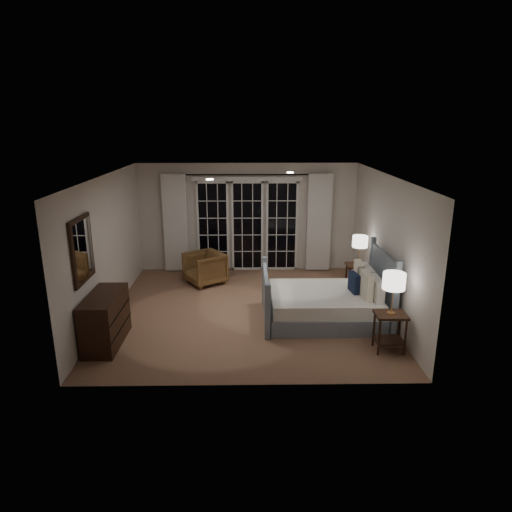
{
  "coord_description": "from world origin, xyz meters",
  "views": [
    {
      "loc": [
        0.03,
        -7.88,
        3.41
      ],
      "look_at": [
        0.16,
        0.05,
        1.05
      ],
      "focal_mm": 32.0,
      "sensor_mm": 36.0,
      "label": 1
    }
  ],
  "objects_px": {
    "nightstand_left": "(390,326)",
    "lamp_right": "(360,242)",
    "lamp_left": "(394,281)",
    "armchair": "(205,268)",
    "bed": "(327,303)",
    "dresser": "(105,320)",
    "nightstand_right": "(358,275)"
  },
  "relations": [
    {
      "from": "lamp_right",
      "to": "dresser",
      "type": "xyz_separation_m",
      "value": [
        -4.47,
        -2.11,
        -0.69
      ]
    },
    {
      "from": "lamp_right",
      "to": "lamp_left",
      "type": "bearing_deg",
      "value": -91.57
    },
    {
      "from": "lamp_left",
      "to": "lamp_right",
      "type": "xyz_separation_m",
      "value": [
        0.07,
        2.41,
        -0.03
      ]
    },
    {
      "from": "bed",
      "to": "armchair",
      "type": "bearing_deg",
      "value": 140.79
    },
    {
      "from": "lamp_right",
      "to": "dresser",
      "type": "height_order",
      "value": "lamp_right"
    },
    {
      "from": "bed",
      "to": "lamp_left",
      "type": "xyz_separation_m",
      "value": [
        0.76,
        -1.17,
        0.81
      ]
    },
    {
      "from": "bed",
      "to": "nightstand_left",
      "type": "height_order",
      "value": "bed"
    },
    {
      "from": "nightstand_left",
      "to": "lamp_right",
      "type": "bearing_deg",
      "value": 88.43
    },
    {
      "from": "bed",
      "to": "nightstand_left",
      "type": "distance_m",
      "value": 1.39
    },
    {
      "from": "bed",
      "to": "lamp_right",
      "type": "height_order",
      "value": "bed"
    },
    {
      "from": "dresser",
      "to": "armchair",
      "type": "bearing_deg",
      "value": 64.86
    },
    {
      "from": "lamp_right",
      "to": "armchair",
      "type": "xyz_separation_m",
      "value": [
        -3.17,
        0.67,
        -0.75
      ]
    },
    {
      "from": "lamp_right",
      "to": "armchair",
      "type": "distance_m",
      "value": 3.33
    },
    {
      "from": "lamp_left",
      "to": "dresser",
      "type": "xyz_separation_m",
      "value": [
        -4.41,
        0.3,
        -0.72
      ]
    },
    {
      "from": "lamp_left",
      "to": "dresser",
      "type": "distance_m",
      "value": 4.48
    },
    {
      "from": "lamp_left",
      "to": "armchair",
      "type": "distance_m",
      "value": 4.44
    },
    {
      "from": "nightstand_right",
      "to": "lamp_left",
      "type": "height_order",
      "value": "lamp_left"
    },
    {
      "from": "armchair",
      "to": "dresser",
      "type": "xyz_separation_m",
      "value": [
        -1.3,
        -2.78,
        0.06
      ]
    },
    {
      "from": "lamp_right",
      "to": "dresser",
      "type": "relative_size",
      "value": 0.51
    },
    {
      "from": "armchair",
      "to": "bed",
      "type": "bearing_deg",
      "value": 16.38
    },
    {
      "from": "bed",
      "to": "lamp_left",
      "type": "relative_size",
      "value": 3.26
    },
    {
      "from": "nightstand_left",
      "to": "dresser",
      "type": "distance_m",
      "value": 4.42
    },
    {
      "from": "lamp_left",
      "to": "dresser",
      "type": "height_order",
      "value": "lamp_left"
    },
    {
      "from": "lamp_right",
      "to": "dresser",
      "type": "bearing_deg",
      "value": -154.75
    },
    {
      "from": "armchair",
      "to": "lamp_right",
      "type": "bearing_deg",
      "value": 43.64
    },
    {
      "from": "lamp_left",
      "to": "lamp_right",
      "type": "height_order",
      "value": "lamp_left"
    },
    {
      "from": "nightstand_left",
      "to": "lamp_left",
      "type": "distance_m",
      "value": 0.73
    },
    {
      "from": "nightstand_right",
      "to": "lamp_right",
      "type": "bearing_deg",
      "value": -128.66
    },
    {
      "from": "nightstand_left",
      "to": "nightstand_right",
      "type": "relative_size",
      "value": 0.98
    },
    {
      "from": "nightstand_right",
      "to": "dresser",
      "type": "height_order",
      "value": "dresser"
    },
    {
      "from": "armchair",
      "to": "nightstand_right",
      "type": "bearing_deg",
      "value": 43.64
    },
    {
      "from": "bed",
      "to": "dresser",
      "type": "relative_size",
      "value": 1.82
    }
  ]
}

